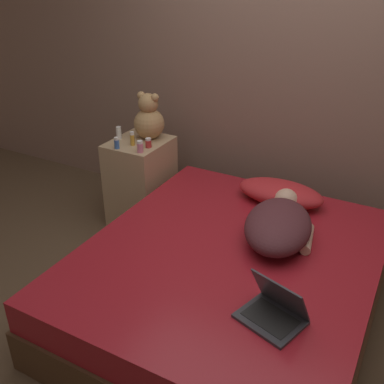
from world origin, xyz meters
name	(u,v)px	position (x,y,z in m)	size (l,w,h in m)	color
ground_plane	(227,310)	(0.00, 0.00, 0.00)	(12.00, 12.00, 0.00)	brown
wall_back	(307,60)	(0.00, 1.22, 1.30)	(8.00, 0.06, 2.60)	#846656
bed	(228,282)	(0.00, 0.00, 0.22)	(1.61, 1.89, 0.44)	#4C331E
nightstand	(141,182)	(-1.07, 0.67, 0.35)	(0.41, 0.47, 0.69)	tan
pillow	(280,193)	(0.06, 0.69, 0.52)	(0.59, 0.30, 0.15)	red
person_lying	(279,224)	(0.20, 0.26, 0.54)	(0.48, 0.76, 0.21)	#4C2328
laptop	(274,310)	(0.40, -0.40, 0.49)	(0.34, 0.30, 0.22)	#333338
teddy_bear	(149,119)	(-1.03, 0.76, 0.85)	(0.23, 0.23, 0.36)	tan
bottle_pink	(140,147)	(-0.94, 0.49, 0.73)	(0.04, 0.04, 0.09)	pink
bottle_amber	(132,139)	(-1.06, 0.58, 0.74)	(0.03, 0.03, 0.10)	gold
bottle_blue	(117,143)	(-1.13, 0.47, 0.73)	(0.04, 0.04, 0.09)	#3866B2
bottle_white	(119,133)	(-1.23, 0.64, 0.74)	(0.04, 0.04, 0.10)	white
bottle_red	(148,143)	(-0.94, 0.60, 0.73)	(0.04, 0.04, 0.07)	#B72D2D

